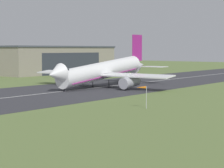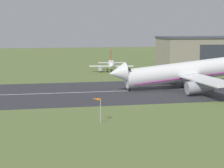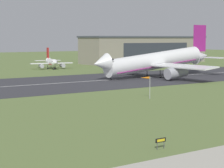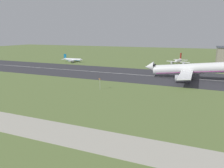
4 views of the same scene
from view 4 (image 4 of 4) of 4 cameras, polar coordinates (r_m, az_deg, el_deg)
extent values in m
plane|color=olive|center=(101.88, -10.97, -2.42)|extent=(726.83, 726.83, 0.00)
cube|color=#333338|center=(151.15, 0.93, 2.84)|extent=(486.83, 50.31, 0.06)
cube|color=silver|center=(151.15, 0.93, 2.85)|extent=(438.15, 0.70, 0.01)
cube|color=#B2AD9E|center=(76.29, -26.07, -8.82)|extent=(365.12, 11.78, 0.05)
cylinder|color=white|center=(139.58, 19.46, 3.77)|extent=(42.90, 6.77, 10.42)
cone|color=white|center=(142.56, 9.77, 4.50)|extent=(6.30, 6.34, 6.79)
cube|color=black|center=(141.78, 11.01, 4.91)|extent=(1.20, 5.34, 0.55)
cube|color=#991E7A|center=(139.84, 19.40, 3.07)|extent=(38.07, 6.40, 3.97)
cube|color=white|center=(155.89, 19.42, 4.25)|extent=(6.99, 26.41, 1.06)
cylinder|color=#A8A8B2|center=(154.19, 18.83, 3.38)|extent=(8.53, 3.98, 4.67)
cube|color=white|center=(123.72, 18.64, 2.21)|extent=(6.99, 26.41, 1.06)
cylinder|color=#A8A8B2|center=(126.26, 18.03, 1.45)|extent=(8.53, 3.98, 4.67)
cylinder|color=black|center=(142.53, 11.27, 2.56)|extent=(0.24, 0.24, 2.95)
cylinder|color=black|center=(142.75, 11.25, 2.06)|extent=(0.84, 0.84, 0.44)
cylinder|color=black|center=(144.04, 19.26, 2.18)|extent=(0.24, 0.24, 2.95)
cylinder|color=black|center=(144.26, 19.22, 1.69)|extent=(0.84, 0.84, 0.44)
cylinder|color=black|center=(136.65, 19.09, 1.65)|extent=(0.24, 0.24, 2.95)
cylinder|color=black|center=(136.89, 19.05, 1.13)|extent=(0.84, 0.84, 0.44)
cylinder|color=white|center=(200.75, 16.90, 5.75)|extent=(5.13, 11.39, 3.04)
cone|color=white|center=(194.23, 16.29, 5.56)|extent=(3.51, 3.27, 3.04)
cone|color=white|center=(207.67, 17.52, 6.08)|extent=(3.39, 4.11, 2.73)
cube|color=black|center=(195.58, 16.44, 5.78)|extent=(2.75, 1.58, 0.44)
cube|color=red|center=(200.85, 16.89, 5.51)|extent=(4.77, 10.28, 0.20)
cube|color=white|center=(202.37, 15.29, 5.75)|extent=(8.89, 3.74, 0.40)
cylinder|color=#A8A8B2|center=(201.91, 15.42, 5.39)|extent=(2.62, 4.24, 1.88)
cube|color=white|center=(198.99, 18.48, 5.43)|extent=(8.89, 3.74, 0.40)
cylinder|color=#A8A8B2|center=(198.92, 18.23, 5.10)|extent=(2.62, 4.24, 1.88)
cube|color=red|center=(206.78, 17.54, 7.05)|extent=(0.92, 3.30, 5.16)
cube|color=white|center=(208.64, 16.49, 6.16)|extent=(5.12, 3.74, 0.24)
cube|color=white|center=(206.49, 18.53, 5.95)|extent=(5.12, 3.74, 0.24)
cylinder|color=black|center=(196.97, 16.48, 4.94)|extent=(0.24, 0.24, 1.81)
cylinder|color=black|center=(197.06, 16.47, 4.74)|extent=(0.84, 0.84, 0.44)
cylinder|color=black|center=(201.85, 16.39, 5.12)|extent=(0.24, 0.24, 1.81)
cylinder|color=black|center=(201.93, 16.37, 4.93)|extent=(0.84, 0.84, 0.44)
cylinder|color=black|center=(200.79, 17.38, 5.02)|extent=(0.24, 0.24, 1.81)
cylinder|color=black|center=(200.88, 17.36, 4.83)|extent=(0.84, 0.84, 0.44)
cylinder|color=white|center=(214.41, -10.05, 6.31)|extent=(15.64, 4.05, 2.35)
cone|color=white|center=(210.68, -7.89, 6.27)|extent=(2.36, 2.57, 2.35)
cone|color=white|center=(218.54, -12.22, 6.45)|extent=(3.04, 2.41, 2.11)
cube|color=black|center=(211.10, -8.19, 6.40)|extent=(1.31, 2.11, 0.44)
cube|color=#146B9E|center=(214.48, -10.05, 6.14)|extent=(14.09, 3.76, 0.20)
cube|color=white|center=(209.53, -10.62, 6.02)|extent=(3.37, 8.64, 0.40)
cylinder|color=#A8A8B2|center=(210.03, -10.41, 5.77)|extent=(3.20, 1.79, 1.46)
cube|color=white|center=(219.13, -9.35, 6.36)|extent=(3.37, 8.64, 0.40)
cylinder|color=#A8A8B2|center=(218.42, -9.30, 6.09)|extent=(3.20, 1.79, 1.46)
cube|color=#146B9E|center=(218.06, -12.16, 7.16)|extent=(2.57, 0.56, 3.99)
cube|color=white|center=(215.95, -12.59, 6.34)|extent=(2.62, 3.82, 0.24)
cube|color=white|center=(221.14, -11.85, 6.52)|extent=(2.62, 3.82, 0.24)
cylinder|color=black|center=(211.82, -8.44, 5.79)|extent=(0.24, 0.24, 1.31)
cylinder|color=black|center=(211.88, -8.43, 5.67)|extent=(0.84, 0.84, 0.44)
cylinder|color=black|center=(213.45, -10.25, 5.78)|extent=(0.24, 0.24, 1.31)
cylinder|color=black|center=(213.50, -10.24, 5.66)|extent=(0.84, 0.84, 0.44)
cylinder|color=black|center=(215.96, -9.91, 5.87)|extent=(0.24, 0.24, 1.31)
cylinder|color=black|center=(216.01, -9.91, 5.76)|extent=(0.84, 0.84, 0.44)
cylinder|color=#B7B7BC|center=(106.69, -3.18, -0.02)|extent=(0.14, 0.14, 5.34)
cone|color=orange|center=(107.35, -3.36, 1.37)|extent=(1.84, 2.05, 0.60)
camera|label=1|loc=(137.67, -51.16, 2.96)|focal=70.00mm
camera|label=2|loc=(63.50, -64.28, 0.08)|focal=70.00mm
camera|label=3|loc=(113.25, -60.72, 0.24)|focal=70.00mm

